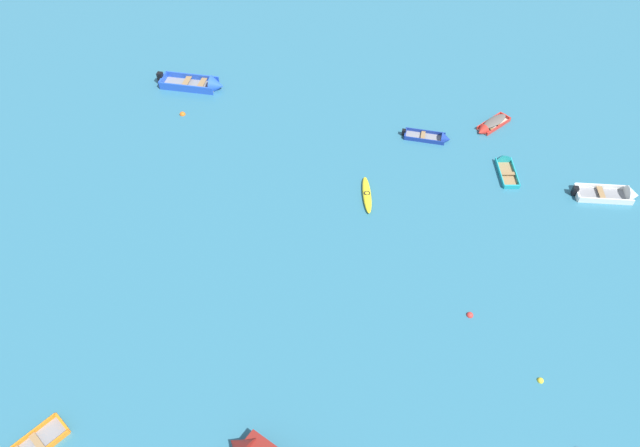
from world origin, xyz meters
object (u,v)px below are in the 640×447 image
Objects in this scene: kayak_yellow_cluster_outer at (367,195)px; rowboat_deep_blue_near_camera at (436,138)px; rowboat_white_foreground_center at (619,195)px; mooring_buoy_midfield at (183,115)px; rowboat_turquoise_near_left at (504,164)px; rowboat_blue_distant_center at (203,85)px; mooring_buoy_between_boats_left at (540,381)px; mooring_buoy_far_field at (470,315)px; rowboat_red_far_right at (490,126)px.

kayak_yellow_cluster_outer is 7.08m from rowboat_deep_blue_near_camera.
rowboat_white_foreground_center is 9.57× the size of mooring_buoy_midfield.
rowboat_deep_blue_near_camera is (-4.00, 2.37, 0.00)m from rowboat_turquoise_near_left.
rowboat_blue_distant_center is 29.34m from mooring_buoy_between_boats_left.
mooring_buoy_between_boats_left is at bearing -43.16° from mooring_buoy_midfield.
rowboat_blue_distant_center is at bearing 131.15° from mooring_buoy_between_boats_left.
rowboat_blue_distant_center reaches higher than mooring_buoy_midfield.
rowboat_white_foreground_center reaches higher than mooring_buoy_far_field.
kayak_yellow_cluster_outer is 9.53m from mooring_buoy_far_field.
rowboat_white_foreground_center reaches higher than mooring_buoy_between_boats_left.
rowboat_blue_distant_center is at bearing 159.53° from rowboat_turquoise_near_left.
mooring_buoy_between_boats_left is (-7.09, -12.06, -0.18)m from rowboat_white_foreground_center.
mooring_buoy_far_field is at bearing 128.79° from mooring_buoy_between_boats_left.
rowboat_blue_distant_center is at bearing 137.66° from kayak_yellow_cluster_outer.
kayak_yellow_cluster_outer is 13.87m from mooring_buoy_between_boats_left.
kayak_yellow_cluster_outer reaches higher than mooring_buoy_midfield.
mooring_buoy_far_field is (0.40, -13.53, -0.13)m from rowboat_deep_blue_near_camera.
kayak_yellow_cluster_outer is 0.62× the size of rowboat_blue_distant_center.
rowboat_red_far_right is at bearing 20.14° from rowboat_deep_blue_near_camera.
rowboat_red_far_right is 9.04m from rowboat_white_foreground_center.
mooring_buoy_midfield reaches higher than mooring_buoy_far_field.
kayak_yellow_cluster_outer reaches higher than mooring_buoy_between_boats_left.
mooring_buoy_midfield is 1.36× the size of mooring_buoy_between_boats_left.
mooring_buoy_far_field is at bearing -88.32° from rowboat_deep_blue_near_camera.
kayak_yellow_cluster_outer is at bearing -30.66° from mooring_buoy_midfield.
rowboat_red_far_right is 3.88m from rowboat_deep_blue_near_camera.
mooring_buoy_midfield is at bearing 165.89° from rowboat_white_foreground_center.
mooring_buoy_midfield is (-21.03, 4.35, -0.13)m from rowboat_turquoise_near_left.
rowboat_red_far_right is at bearing 95.46° from rowboat_turquoise_near_left.
rowboat_blue_distant_center is 24.98m from mooring_buoy_far_field.
mooring_buoy_midfield is at bearing 138.35° from mooring_buoy_far_field.
rowboat_white_foreground_center is (14.80, 0.53, 0.04)m from kayak_yellow_cluster_outer.
mooring_buoy_between_boats_left is (-0.86, -14.56, -0.13)m from rowboat_turquoise_near_left.
rowboat_deep_blue_near_camera is 7.91× the size of mooring_buoy_midfield.
rowboat_blue_distant_center is 14.50× the size of mooring_buoy_far_field.
rowboat_blue_distant_center is 1.27× the size of rowboat_white_foreground_center.
rowboat_blue_distant_center reaches higher than kayak_yellow_cluster_outer.
mooring_buoy_midfield is at bearing 178.22° from rowboat_red_far_right.
rowboat_deep_blue_near_camera reaches higher than rowboat_red_far_right.
rowboat_turquoise_near_left reaches higher than rowboat_deep_blue_near_camera.
rowboat_red_far_right is at bearing -10.93° from rowboat_blue_distant_center.
mooring_buoy_midfield is 27.64m from mooring_buoy_between_boats_left.
kayak_yellow_cluster_outer is at bearing 121.49° from mooring_buoy_far_field.
kayak_yellow_cluster_outer is 0.79× the size of rowboat_white_foreground_center.
rowboat_red_far_right is 15.21m from mooring_buoy_far_field.
rowboat_blue_distant_center is at bearing 169.07° from rowboat_red_far_right.
rowboat_blue_distant_center reaches higher than mooring_buoy_far_field.
rowboat_turquoise_near_left is 1.10× the size of rowboat_red_far_right.
mooring_buoy_far_field is (16.57, -18.69, -0.25)m from rowboat_blue_distant_center.
rowboat_deep_blue_near_camera is 17.22m from mooring_buoy_between_boats_left.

